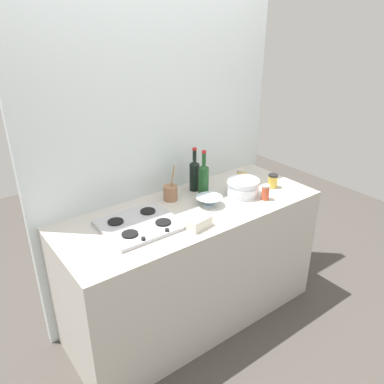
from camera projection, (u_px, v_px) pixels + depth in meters
name	position (u px, v px, depth m)	size (l,w,h in m)	color
ground_plane	(192.00, 314.00, 2.93)	(6.00, 6.00, 0.00)	#47423D
counter_block	(192.00, 265.00, 2.74)	(1.80, 0.70, 0.90)	beige
backsplash_panel	(160.00, 165.00, 2.74)	(1.90, 0.06, 2.18)	silver
stovetop_hob	(140.00, 224.00, 2.33)	(0.45, 0.40, 0.04)	#B2B2B7
plate_stack	(243.00, 187.00, 2.71)	(0.23, 0.23, 0.12)	white
wine_bottle_leftmost	(194.00, 174.00, 2.76)	(0.07, 0.07, 0.32)	black
wine_bottle_mid_left	(204.00, 179.00, 2.66)	(0.07, 0.07, 0.34)	#19471E
mixing_bowl	(209.00, 201.00, 2.57)	(0.18, 0.18, 0.06)	silver
butter_dish	(199.00, 223.00, 2.31)	(0.15, 0.08, 0.07)	silver
utensil_crock	(171.00, 192.00, 2.64)	(0.10, 0.10, 0.29)	#996B4C
condiment_jar_front	(273.00, 181.00, 2.83)	(0.07, 0.07, 0.10)	gold
condiment_jar_rear	(241.00, 174.00, 2.99)	(0.08, 0.08, 0.07)	gold
condiment_jar_spare	(265.00, 192.00, 2.65)	(0.06, 0.06, 0.11)	#C64C2D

